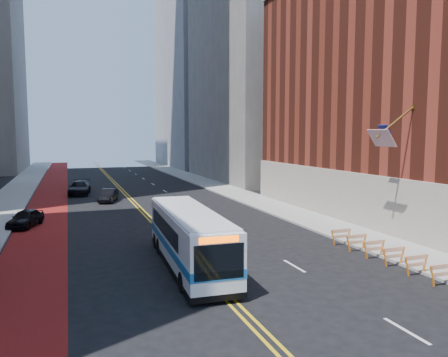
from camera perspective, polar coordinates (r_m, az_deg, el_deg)
ground at (r=16.37m, az=4.28°, el=-18.84°), size 160.00×160.00×0.00m
sidewalk_left at (r=44.49m, az=-27.13°, el=-3.58°), size 4.00×140.00×0.15m
sidewalk_right at (r=47.66m, az=2.82°, el=-2.37°), size 4.00×140.00×0.15m
bus_lane_paint at (r=44.15m, az=-22.10°, el=-3.53°), size 3.60×140.00×0.01m
center_line_inner at (r=44.50m, az=-11.85°, el=-3.16°), size 0.14×140.00×0.01m
center_line_outer at (r=44.55m, az=-11.39°, el=-3.14°), size 0.14×140.00×0.01m
lane_dashes at (r=53.15m, az=-7.71°, el=-1.65°), size 0.14×98.20×0.01m
midrise_right_near at (r=69.37m, az=5.73°, el=16.69°), size 18.00×26.00×40.00m
midrise_right_far at (r=98.59m, az=-1.54°, el=17.87°), size 20.00×28.00×55.00m
construction_barriers at (r=23.94m, az=22.52°, el=-9.53°), size 1.42×10.91×1.00m
transit_bus at (r=22.74m, az=-4.63°, el=-7.62°), size 2.84×10.91×2.97m
car_a at (r=35.51m, az=-24.50°, el=-4.75°), size 2.74×4.14×1.31m
car_b at (r=45.91m, az=-14.87°, el=-2.15°), size 2.44×4.14×1.29m
car_c at (r=52.24m, az=-18.34°, el=-1.17°), size 2.82×5.54×1.54m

